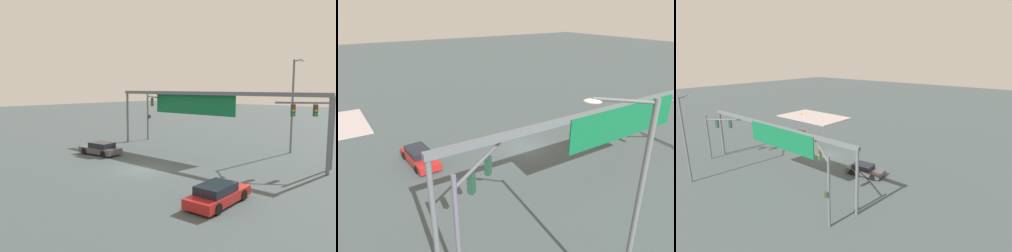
{
  "view_description": "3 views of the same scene",
  "coord_description": "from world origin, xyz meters",
  "views": [
    {
      "loc": [
        18.87,
        -17.39,
        6.56
      ],
      "look_at": [
        2.24,
        0.8,
        3.65
      ],
      "focal_mm": 35.14,
      "sensor_mm": 36.0,
      "label": 1
    },
    {
      "loc": [
        14.82,
        19.95,
        11.87
      ],
      "look_at": [
        0.89,
        -1.68,
        1.72
      ],
      "focal_mm": 32.34,
      "sensor_mm": 36.0,
      "label": 2
    },
    {
      "loc": [
        -23.21,
        24.67,
        13.19
      ],
      "look_at": [
        -1.24,
        -2.25,
        3.92
      ],
      "focal_mm": 28.18,
      "sensor_mm": 36.0,
      "label": 3
    }
  ],
  "objects": [
    {
      "name": "ground_plane",
      "position": [
        0.0,
        0.0,
        0.0
      ],
      "size": [
        197.03,
        197.03,
        0.0
      ],
      "primitive_type": "plane",
      "color": "#414D50"
    },
    {
      "name": "traffic_signal_opposite_side",
      "position": [
        10.15,
        9.79,
        4.01
      ],
      "size": [
        3.82,
        2.8,
        5.92
      ],
      "rotation": [
        0.0,
        0.0,
        -2.52
      ],
      "color": "slate",
      "rests_on": "ground"
    },
    {
      "name": "streetlamp_curved_arm",
      "position": [
        6.17,
        14.79,
        5.28
      ],
      "size": [
        1.75,
        1.82,
        9.26
      ],
      "rotation": [
        0.0,
        0.0,
        -0.81
      ],
      "color": "slate",
      "rests_on": "ground"
    },
    {
      "name": "overhead_sign_gantry",
      "position": [
        -0.52,
        8.6,
        5.14
      ],
      "size": [
        23.28,
        0.43,
        6.16
      ],
      "color": "slate",
      "rests_on": "ground"
    },
    {
      "name": "sedan_car_approaching",
      "position": [
        8.86,
        -2.28,
        0.57
      ],
      "size": [
        2.03,
        4.74,
        1.21
      ],
      "rotation": [
        0.0,
        0.0,
        1.63
      ],
      "color": "#B11F1D",
      "rests_on": "ground"
    },
    {
      "name": "sedan_car_waiting_far",
      "position": [
        -7.43,
        1.58,
        0.57
      ],
      "size": [
        4.42,
        2.38,
        1.21
      ],
      "rotation": [
        0.0,
        0.0,
        3.27
      ],
      "color": "#4B494B",
      "rests_on": "ground"
    }
  ]
}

